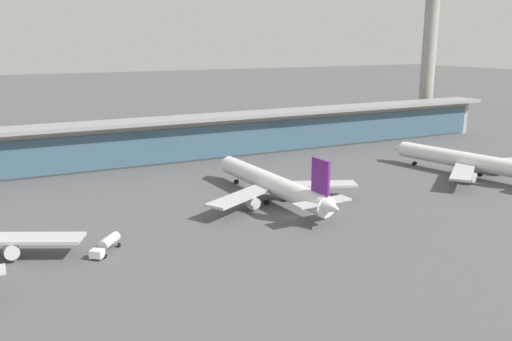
% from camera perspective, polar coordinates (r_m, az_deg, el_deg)
% --- Properties ---
extents(ground_plane, '(1200.00, 1200.00, 0.00)m').
position_cam_1_polar(ground_plane, '(127.62, 3.91, -4.86)').
color(ground_plane, '#515154').
extents(airliner_centre_stand, '(43.55, 56.68, 15.09)m').
position_cam_1_polar(airliner_centre_stand, '(137.25, 1.81, -1.42)').
color(airliner_centre_stand, white).
rests_on(airliner_centre_stand, ground).
extents(airliner_right_stand, '(42.59, 56.21, 15.09)m').
position_cam_1_polar(airliner_right_stand, '(174.85, 22.04, 0.88)').
color(airliner_right_stand, white).
rests_on(airliner_right_stand, ground).
extents(service_truck_near_nose_white, '(7.23, 8.05, 2.95)m').
position_cam_1_polar(service_truck_near_nose_white, '(110.00, -15.61, -7.53)').
color(service_truck_near_nose_white, silver).
rests_on(service_truck_near_nose_white, ground).
extents(terminal_building, '(262.65, 12.80, 15.20)m').
position_cam_1_polar(terminal_building, '(186.42, -6.92, 3.52)').
color(terminal_building, '#9E998E').
rests_on(terminal_building, ground).
extents(control_tower, '(12.00, 12.00, 74.19)m').
position_cam_1_polar(control_tower, '(266.38, 18.00, 13.05)').
color(control_tower, '#9E998E').
rests_on(control_tower, ground).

